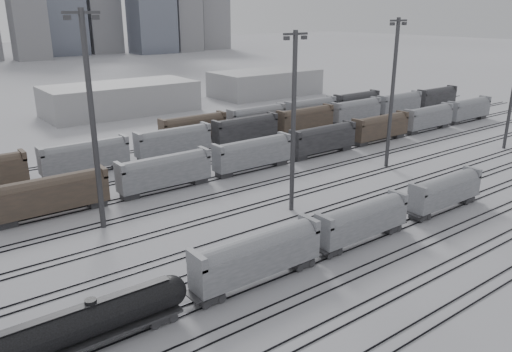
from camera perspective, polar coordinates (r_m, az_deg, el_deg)
ground at (r=61.11m, az=11.64°, el=-8.09°), size 900.00×900.00×0.00m
tracks at (r=72.64m, az=1.34°, el=-3.23°), size 220.00×71.50×0.16m
tank_car_b at (r=45.11m, az=-18.15°, el=-15.42°), size 17.29×2.88×4.27m
hopper_car_a at (r=51.44m, az=0.16°, el=-8.92°), size 14.83×2.95×5.31m
hopper_car_b at (r=61.50m, az=12.07°, el=-4.87°), size 13.59×2.70×4.86m
hopper_car_c at (r=74.55m, az=20.82°, el=-1.51°), size 13.60×2.70×4.86m
light_mast_b at (r=64.07m, az=-18.21°, el=6.29°), size 4.35×0.70×27.19m
light_mast_c at (r=67.22m, az=4.31°, el=6.47°), size 3.92×0.63×24.53m
light_mast_d at (r=90.48m, az=15.34°, el=9.40°), size 4.12×0.66×25.76m
bg_string_near at (r=87.28m, az=-0.40°, el=2.42°), size 151.00×3.00×5.60m
bg_string_mid at (r=105.49m, az=-1.21°, el=5.25°), size 151.00×3.00×5.60m
bg_string_far at (r=122.18m, az=3.30°, el=7.06°), size 66.00×3.00×5.60m
warehouse_mid at (r=142.23m, az=-15.18°, el=8.56°), size 40.00×18.00×8.00m
warehouse_right at (r=167.08m, az=1.10°, el=10.59°), size 35.00×18.00×8.00m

